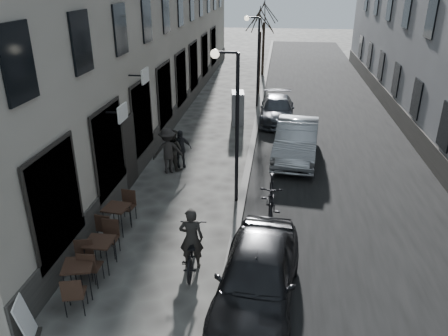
% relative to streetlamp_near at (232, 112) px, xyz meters
% --- Properties ---
extents(ground, '(120.00, 120.00, 0.00)m').
position_rel_streetlamp_near_xyz_m(ground, '(0.17, -6.00, -3.16)').
color(ground, '#363431').
rests_on(ground, ground).
extents(road, '(7.30, 60.00, 0.00)m').
position_rel_streetlamp_near_xyz_m(road, '(4.02, 10.00, -3.16)').
color(road, black).
rests_on(road, ground).
extents(kerb, '(0.25, 60.00, 0.12)m').
position_rel_streetlamp_near_xyz_m(kerb, '(0.37, 10.00, -3.10)').
color(kerb, slate).
rests_on(kerb, ground).
extents(streetlamp_near, '(0.90, 0.28, 5.09)m').
position_rel_streetlamp_near_xyz_m(streetlamp_near, '(0.00, 0.00, 0.00)').
color(streetlamp_near, black).
rests_on(streetlamp_near, ground).
extents(streetlamp_far, '(0.90, 0.28, 5.09)m').
position_rel_streetlamp_near_xyz_m(streetlamp_far, '(0.00, 12.00, 0.00)').
color(streetlamp_far, black).
rests_on(streetlamp_far, ground).
extents(tree_near, '(2.40, 2.40, 5.70)m').
position_rel_streetlamp_near_xyz_m(tree_near, '(0.07, 15.00, 1.50)').
color(tree_near, black).
rests_on(tree_near, ground).
extents(tree_far, '(2.40, 2.40, 5.70)m').
position_rel_streetlamp_near_xyz_m(tree_far, '(0.07, 21.00, 1.50)').
color(tree_far, black).
rests_on(tree_far, ground).
extents(bistro_set_a, '(0.88, 1.75, 1.00)m').
position_rel_streetlamp_near_xyz_m(bistro_set_a, '(-3.08, -5.26, -2.65)').
color(bistro_set_a, black).
rests_on(bistro_set_a, ground).
extents(bistro_set_b, '(0.70, 1.70, 1.01)m').
position_rel_streetlamp_near_xyz_m(bistro_set_b, '(-2.96, -4.24, -2.64)').
color(bistro_set_b, black).
rests_on(bistro_set_b, ground).
extents(bistro_set_c, '(0.77, 1.73, 1.00)m').
position_rel_streetlamp_near_xyz_m(bistro_set_c, '(-3.16, -2.43, -2.65)').
color(bistro_set_c, black).
rests_on(bistro_set_c, ground).
extents(sign_board, '(0.50, 0.64, 1.01)m').
position_rel_streetlamp_near_xyz_m(sign_board, '(-3.57, -6.80, -2.75)').
color(sign_board, black).
rests_on(sign_board, ground).
extents(utility_cabinet, '(0.76, 1.19, 1.67)m').
position_rel_streetlamp_near_xyz_m(utility_cabinet, '(-0.63, 8.50, -2.32)').
color(utility_cabinet, slate).
rests_on(utility_cabinet, ground).
extents(bicycle, '(0.87, 2.07, 1.06)m').
position_rel_streetlamp_near_xyz_m(bicycle, '(-0.61, -3.84, -2.63)').
color(bicycle, black).
rests_on(bicycle, ground).
extents(cyclist_rider, '(0.67, 0.47, 1.74)m').
position_rel_streetlamp_near_xyz_m(cyclist_rider, '(-0.61, -3.84, -2.29)').
color(cyclist_rider, black).
rests_on(cyclist_rider, ground).
extents(pedestrian_near, '(1.01, 0.94, 1.64)m').
position_rel_streetlamp_near_xyz_m(pedestrian_near, '(-2.58, 2.39, -2.34)').
color(pedestrian_near, '#262421').
rests_on(pedestrian_near, ground).
extents(pedestrian_mid, '(1.34, 1.06, 1.82)m').
position_rel_streetlamp_near_xyz_m(pedestrian_mid, '(-2.70, 2.02, -2.25)').
color(pedestrian_mid, '#272422').
rests_on(pedestrian_mid, ground).
extents(pedestrian_far, '(0.98, 0.68, 1.55)m').
position_rel_streetlamp_near_xyz_m(pedestrian_far, '(-2.36, 2.62, -2.39)').
color(pedestrian_far, black).
rests_on(pedestrian_far, ground).
extents(car_near, '(2.18, 4.60, 1.52)m').
position_rel_streetlamp_near_xyz_m(car_near, '(1.17, -5.00, -2.40)').
color(car_near, black).
rests_on(car_near, ground).
extents(car_mid, '(2.10, 4.94, 1.58)m').
position_rel_streetlamp_near_xyz_m(car_mid, '(2.28, 4.15, -2.37)').
color(car_mid, '#95999D').
rests_on(car_mid, ground).
extents(car_far, '(1.79, 4.34, 1.26)m').
position_rel_streetlamp_near_xyz_m(car_far, '(1.40, 9.22, -2.53)').
color(car_far, '#373A41').
rests_on(car_far, ground).
extents(moped, '(0.66, 2.32, 1.39)m').
position_rel_streetlamp_near_xyz_m(moped, '(1.37, -1.11, -2.46)').
color(moped, black).
rests_on(moped, ground).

